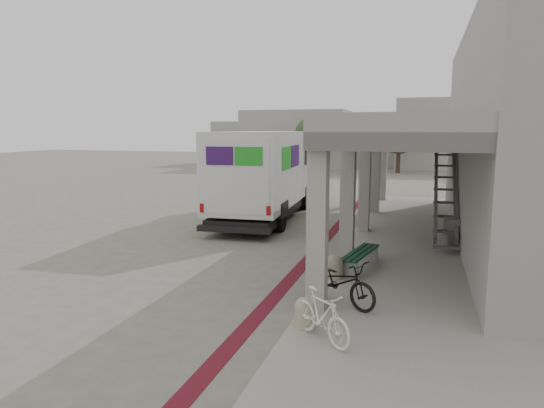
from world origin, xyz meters
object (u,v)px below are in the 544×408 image
(bench, at_px, (360,256))
(bicycle_black, at_px, (339,282))
(fedex_truck, at_px, (264,173))
(utility_cabinet, at_px, (452,233))
(bicycle_cream, at_px, (321,315))

(bench, distance_m, bicycle_black, 2.70)
(fedex_truck, bearing_deg, bench, -57.64)
(bench, bearing_deg, bicycle_black, -81.31)
(fedex_truck, height_order, bench, fedex_truck)
(fedex_truck, bearing_deg, bicycle_black, -66.87)
(utility_cabinet, relative_size, bicycle_cream, 0.61)
(utility_cabinet, bearing_deg, fedex_truck, 142.03)
(fedex_truck, xyz_separation_m, bicycle_cream, (4.68, -11.10, -1.36))
(fedex_truck, relative_size, bicycle_cream, 5.80)
(bench, xyz_separation_m, bicycle_black, (-0.10, -2.69, 0.14))
(bench, height_order, bicycle_cream, bicycle_cream)
(fedex_truck, xyz_separation_m, bicycle_black, (4.68, -9.27, -1.33))
(fedex_truck, distance_m, bicycle_cream, 12.12)
(bicycle_cream, bearing_deg, utility_cabinet, 22.18)
(fedex_truck, bearing_deg, utility_cabinet, -28.73)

